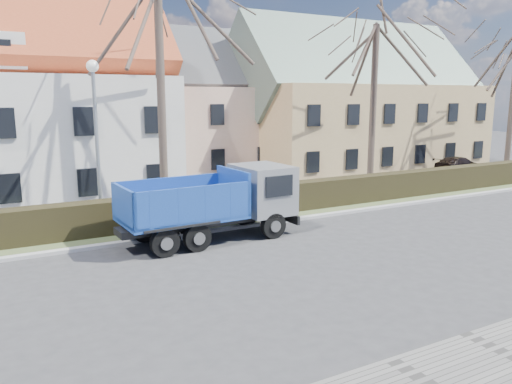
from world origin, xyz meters
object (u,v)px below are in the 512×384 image
cart_frame (167,232)px  dump_truck (204,205)px  streetlight (97,146)px  parked_car_b (458,165)px

cart_frame → dump_truck: bearing=-22.2°
dump_truck → cart_frame: size_ratio=8.66×
streetlight → cart_frame: (1.74, -2.86, -2.96)m
streetlight → parked_car_b: streetlight is taller
streetlight → cart_frame: 4.47m
streetlight → dump_truck: bearing=-48.3°
streetlight → parked_car_b: bearing=7.7°
parked_car_b → streetlight: bearing=89.5°
dump_truck → streetlight: (-3.00, 3.37, 1.96)m
dump_truck → streetlight: bearing=128.9°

